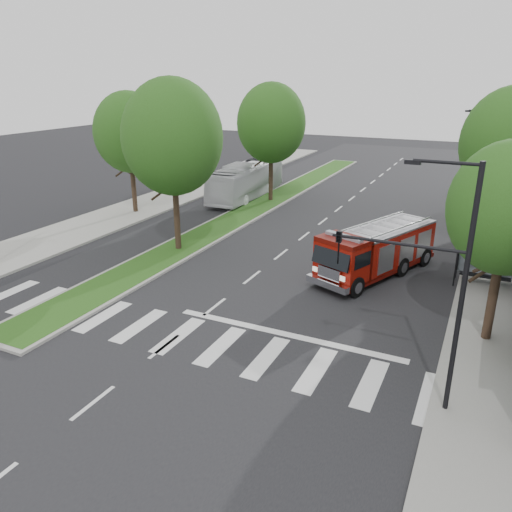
{
  "coord_description": "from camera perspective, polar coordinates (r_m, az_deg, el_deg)",
  "views": [
    {
      "loc": [
        10.76,
        -18.13,
        10.15
      ],
      "look_at": [
        0.89,
        2.63,
        1.8
      ],
      "focal_mm": 35.0,
      "sensor_mm": 36.0,
      "label": 1
    }
  ],
  "objects": [
    {
      "name": "ground",
      "position": [
        23.4,
        -4.76,
        -5.82
      ],
      "size": [
        140.0,
        140.0,
        0.0
      ],
      "primitive_type": "plane",
      "color": "black",
      "rests_on": "ground"
    },
    {
      "name": "sidewalk_right",
      "position": [
        29.93,
        27.16,
        -2.01
      ],
      "size": [
        5.0,
        80.0,
        0.15
      ],
      "primitive_type": "cube",
      "color": "gray",
      "rests_on": "ground"
    },
    {
      "name": "sidewalk_left",
      "position": [
        39.13,
        -15.96,
        4.26
      ],
      "size": [
        5.0,
        80.0,
        0.15
      ],
      "primitive_type": "cube",
      "color": "gray",
      "rests_on": "ground"
    },
    {
      "name": "median",
      "position": [
        41.08,
        0.54,
        5.77
      ],
      "size": [
        3.0,
        50.0,
        0.15
      ],
      "color": "gray",
      "rests_on": "ground"
    },
    {
      "name": "bus_shelter",
      "position": [
        27.5,
        25.14,
        0.86
      ],
      "size": [
        3.2,
        1.6,
        2.61
      ],
      "color": "black",
      "rests_on": "ground"
    },
    {
      "name": "tree_right_near",
      "position": [
        20.67,
        26.88,
        4.81
      ],
      "size": [
        4.4,
        4.4,
        8.05
      ],
      "color": "black",
      "rests_on": "ground"
    },
    {
      "name": "tree_right_mid",
      "position": [
        32.35,
        27.14,
        11.33
      ],
      "size": [
        5.6,
        5.6,
        9.72
      ],
      "color": "black",
      "rests_on": "ground"
    },
    {
      "name": "tree_right_far",
      "position": [
        42.36,
        26.93,
        12.03
      ],
      "size": [
        5.0,
        5.0,
        8.73
      ],
      "color": "black",
      "rests_on": "ground"
    },
    {
      "name": "tree_median_near",
      "position": [
        29.57,
        -9.54,
        13.22
      ],
      "size": [
        5.8,
        5.8,
        10.16
      ],
      "color": "black",
      "rests_on": "ground"
    },
    {
      "name": "tree_median_far",
      "position": [
        41.81,
        1.76,
        14.93
      ],
      "size": [
        5.6,
        5.6,
        9.72
      ],
      "color": "black",
      "rests_on": "ground"
    },
    {
      "name": "tree_left_mid",
      "position": [
        39.2,
        -14.31,
        13.53
      ],
      "size": [
        5.2,
        5.2,
        9.16
      ],
      "color": "black",
      "rests_on": "ground"
    },
    {
      "name": "streetlight_right_near",
      "position": [
        15.67,
        19.58,
        -1.74
      ],
      "size": [
        4.08,
        0.22,
        8.0
      ],
      "color": "black",
      "rests_on": "ground"
    },
    {
      "name": "streetlight_right_far",
      "position": [
        38.55,
        24.91,
        9.69
      ],
      "size": [
        2.11,
        0.2,
        8.0
      ],
      "color": "black",
      "rests_on": "ground"
    },
    {
      "name": "fire_engine",
      "position": [
        27.32,
        13.59,
        0.63
      ],
      "size": [
        5.35,
        8.52,
        2.85
      ],
      "rotation": [
        0.0,
        0.0,
        -0.39
      ],
      "color": "#4F0904",
      "rests_on": "ground"
    },
    {
      "name": "city_bus",
      "position": [
        43.98,
        -1.08,
        8.66
      ],
      "size": [
        3.01,
        11.08,
        3.06
      ],
      "primitive_type": "imported",
      "rotation": [
        0.0,
        0.0,
        0.04
      ],
      "color": "silver",
      "rests_on": "ground"
    }
  ]
}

